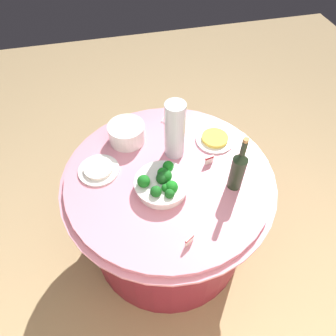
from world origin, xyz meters
name	(u,v)px	position (x,y,z in m)	size (l,w,h in m)	color
ground_plane	(168,239)	(0.00, 0.00, 0.00)	(6.00, 6.00, 0.00)	tan
buffet_table	(168,211)	(0.00, 0.00, 0.38)	(1.16, 1.16, 0.74)	maroon
broccoli_bowl	(162,184)	(0.05, 0.09, 0.79)	(0.28, 0.28, 0.11)	white
plate_stack	(127,133)	(0.17, -0.31, 0.80)	(0.21, 0.21, 0.11)	white
wine_bottle	(238,169)	(-0.31, 0.15, 0.87)	(0.07, 0.07, 0.34)	#202F1D
decorative_fruit_vase	(175,133)	(-0.07, -0.15, 0.89)	(0.11, 0.11, 0.34)	silver
serving_tongs	(168,115)	(-0.11, -0.46, 0.74)	(0.12, 0.16, 0.01)	silver
food_plate_fried_egg	(215,139)	(-0.32, -0.18, 0.75)	(0.22, 0.22, 0.03)	white
food_plate_rice	(99,169)	(0.36, -0.11, 0.75)	(0.22, 0.22, 0.03)	white
label_placard_front	(189,240)	(0.00, 0.41, 0.77)	(0.05, 0.03, 0.05)	white
label_placard_mid	(209,160)	(-0.24, -0.02, 0.77)	(0.05, 0.02, 0.05)	white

